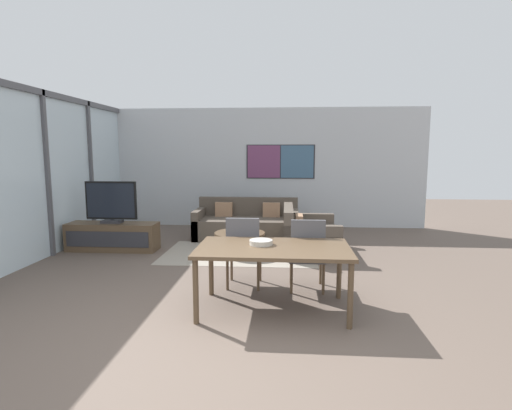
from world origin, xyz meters
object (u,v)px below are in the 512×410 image
object	(u,v)px
tv_console	(113,237)
coffee_table	(240,238)
television	(111,203)
dining_chair_centre	(307,251)
dining_table	(273,253)
fruit_bowl	(261,242)
sofa_main	(247,225)
sofa_side	(306,237)
dining_chair_left	(244,249)

from	to	relation	value
tv_console	coffee_table	bearing A→B (deg)	-1.22
television	dining_chair_centre	distance (m)	3.92
coffee_table	dining_table	bearing A→B (deg)	-74.99
fruit_bowl	sofa_main	bearing A→B (deg)	98.02
sofa_main	coffee_table	bearing A→B (deg)	-90.00
sofa_side	dining_chair_left	xyz separation A→B (m)	(-0.91, -1.95, 0.25)
tv_console	dining_chair_left	world-z (taller)	dining_chair_left
coffee_table	dining_chair_centre	bearing A→B (deg)	-59.63
dining_table	dining_chair_centre	world-z (taller)	dining_chair_centre
television	sofa_side	distance (m)	3.55
coffee_table	fruit_bowl	size ratio (longest dim) A/B	3.35
tv_console	television	size ratio (longest dim) A/B	1.74
tv_console	fruit_bowl	xyz separation A→B (m)	(2.86, -2.47, 0.52)
television	dining_chair_left	bearing A→B (deg)	-35.24
tv_console	sofa_main	distance (m)	2.65
tv_console	fruit_bowl	world-z (taller)	fruit_bowl
tv_console	fruit_bowl	bearing A→B (deg)	-40.85
coffee_table	dining_chair_centre	world-z (taller)	dining_chair_centre
dining_table	sofa_side	bearing A→B (deg)	79.49
tv_console	coffee_table	world-z (taller)	tv_console
sofa_main	coffee_table	xyz separation A→B (m)	(0.00, -1.32, 0.01)
coffee_table	dining_chair_left	distance (m)	1.81
dining_table	fruit_bowl	xyz separation A→B (m)	(-0.14, 0.08, 0.10)
dining_table	dining_chair_centre	distance (m)	0.79
sofa_side	fruit_bowl	xyz separation A→B (m)	(-0.64, -2.60, 0.50)
tv_console	television	world-z (taller)	television
coffee_table	fruit_bowl	xyz separation A→B (m)	(0.53, -2.42, 0.49)
sofa_main	sofa_side	distance (m)	1.64
sofa_side	fruit_bowl	bearing A→B (deg)	166.12
sofa_main	sofa_side	size ratio (longest dim) A/B	1.52
television	sofa_side	size ratio (longest dim) A/B	0.67
television	dining_chair_left	xyz separation A→B (m)	(2.59, -1.83, -0.35)
television	sofa_main	xyz separation A→B (m)	(2.33, 1.27, -0.60)
television	dining_chair_left	distance (m)	3.19
coffee_table	dining_table	distance (m)	2.62
dining_chair_left	dining_chair_centre	xyz separation A→B (m)	(0.83, -0.07, 0.00)
television	coffee_table	size ratio (longest dim) A/B	1.05
sofa_main	fruit_bowl	world-z (taller)	sofa_main
dining_chair_left	fruit_bowl	world-z (taller)	dining_chair_left
tv_console	dining_chair_centre	xyz separation A→B (m)	(3.41, -1.90, 0.27)
sofa_main	dining_chair_left	bearing A→B (deg)	-85.23
sofa_main	dining_chair_left	world-z (taller)	dining_chair_left
television	coffee_table	distance (m)	2.40
dining_table	dining_chair_centre	size ratio (longest dim) A/B	1.79
television	fruit_bowl	distance (m)	3.78
tv_console	sofa_main	xyz separation A→B (m)	(2.33, 1.27, 0.02)
sofa_side	dining_chair_centre	world-z (taller)	dining_chair_centre
fruit_bowl	dining_table	bearing A→B (deg)	-29.90
sofa_main	dining_chair_left	xyz separation A→B (m)	(0.26, -3.10, 0.25)
television	fruit_bowl	size ratio (longest dim) A/B	3.52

